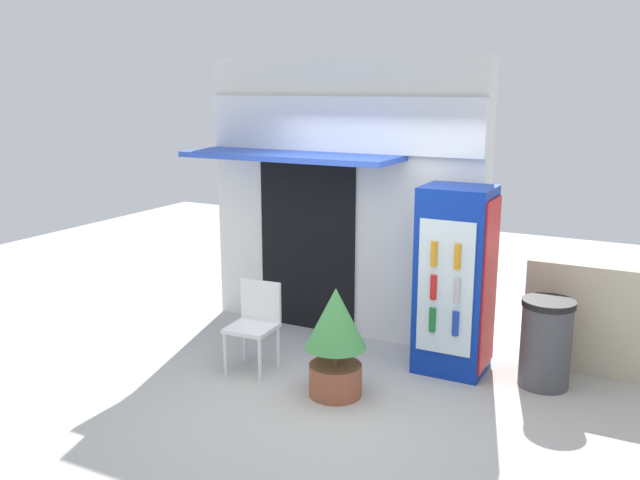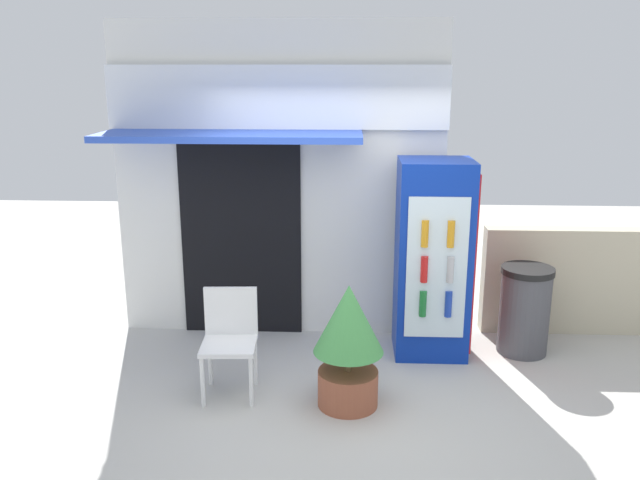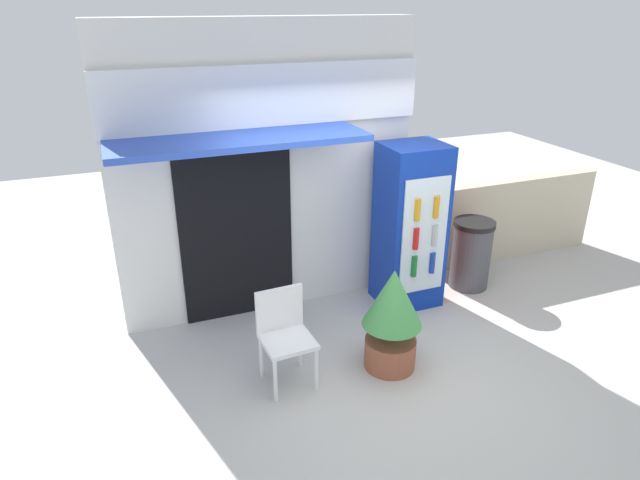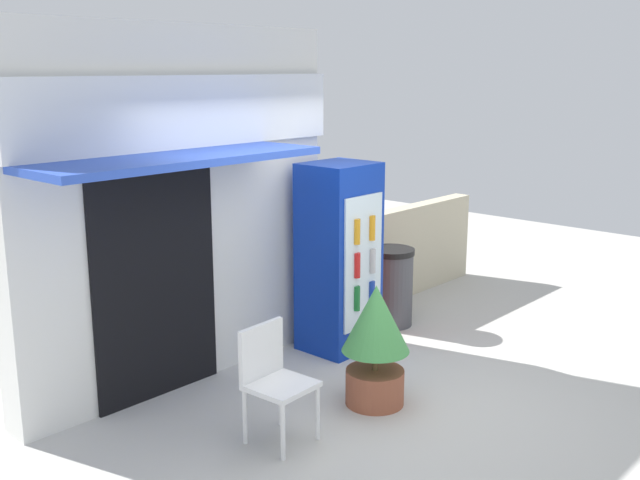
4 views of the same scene
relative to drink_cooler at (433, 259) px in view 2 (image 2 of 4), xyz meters
name	(u,v)px [view 2 (image 2 of 4)]	position (x,y,z in m)	size (l,w,h in m)	color
ground	(338,404)	(-0.87, -1.07, -0.93)	(16.00, 16.00, 0.00)	beige
storefront_building	(278,178)	(-1.51, 0.55, 0.67)	(3.25, 1.10, 3.11)	silver
drink_cooler	(433,259)	(0.00, 0.00, 0.00)	(0.69, 0.65, 1.86)	#0C2D9E
plastic_chair	(230,334)	(-1.77, -0.87, -0.41)	(0.47, 0.46, 0.89)	white
potted_plant_near_shop	(348,339)	(-0.79, -1.07, -0.35)	(0.56, 0.56, 1.03)	#995138
trash_bin	(525,310)	(0.89, 0.03, -0.50)	(0.49, 0.49, 0.85)	#47474C
stone_boundary_wall	(610,281)	(1.88, 0.57, -0.38)	(2.59, 0.20, 1.10)	beige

